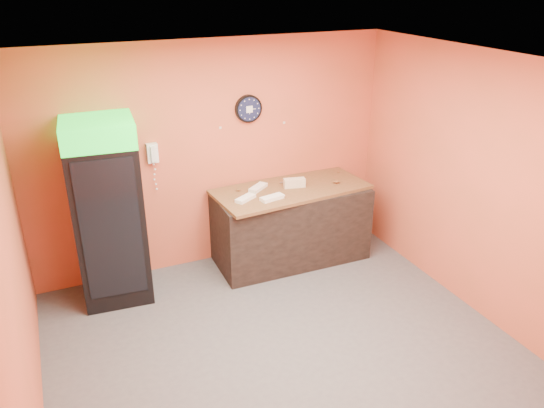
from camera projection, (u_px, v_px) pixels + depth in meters
floor at (281, 345)px, 5.39m from camera, size 4.50×4.50×0.00m
back_wall at (214, 156)px, 6.49m from camera, size 4.50×0.02×2.80m
left_wall at (11, 274)px, 3.99m from camera, size 0.02×4.00×2.80m
right_wall at (473, 184)px, 5.65m from camera, size 0.02×4.00×2.80m
ceiling at (284, 65)px, 4.25m from camera, size 4.50×4.00×0.02m
beverage_cooler at (110, 216)px, 5.81m from camera, size 0.79×0.80×2.10m
prep_counter at (291, 225)px, 6.82m from camera, size 1.93×0.88×0.96m
wall_clock at (249, 109)px, 6.41m from camera, size 0.34×0.06×0.34m
wall_phone at (152, 153)px, 6.10m from camera, size 0.12×0.11×0.23m
butcher_paper at (291, 189)px, 6.62m from camera, size 1.99×1.03×0.04m
sub_roll_stack at (294, 183)px, 6.61m from camera, size 0.28×0.15×0.11m
wrapped_sandwich_left at (245, 198)px, 6.26m from camera, size 0.29×0.24×0.04m
wrapped_sandwich_mid at (272, 198)px, 6.27m from camera, size 0.31×0.17×0.04m
wrapped_sandwich_right at (258, 188)px, 6.57m from camera, size 0.30×0.27×0.04m
kitchen_tool at (290, 180)px, 6.78m from camera, size 0.06×0.06×0.06m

